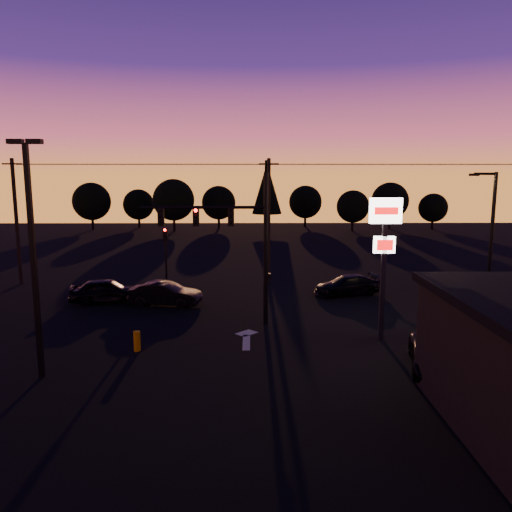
{
  "coord_description": "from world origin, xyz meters",
  "views": [
    {
      "loc": [
        0.72,
        -21.64,
        7.86
      ],
      "look_at": [
        1.0,
        5.0,
        3.5
      ],
      "focal_mm": 35.0,
      "sensor_mm": 36.0,
      "label": 1
    }
  ],
  "objects": [
    {
      "name": "tree_8",
      "position": [
        27.0,
        50.0,
        3.12
      ],
      "size": [
        4.12,
        4.12,
        5.19
      ],
      "color": "black",
      "rests_on": "ground"
    },
    {
      "name": "bollard",
      "position": [
        -4.42,
        -0.07,
        0.46
      ],
      "size": [
        0.3,
        0.3,
        0.91
      ],
      "primitive_type": "cylinder",
      "color": "#CC8300",
      "rests_on": "ground"
    },
    {
      "name": "utility_pole_1",
      "position": [
        2.0,
        14.0,
        4.59
      ],
      "size": [
        1.4,
        0.26,
        9.0
      ],
      "color": "black",
      "rests_on": "ground"
    },
    {
      "name": "secondary_signal",
      "position": [
        -5.0,
        11.49,
        2.86
      ],
      "size": [
        0.3,
        0.31,
        4.35
      ],
      "color": "black",
      "rests_on": "ground"
    },
    {
      "name": "streetlight",
      "position": [
        13.91,
        5.5,
        4.42
      ],
      "size": [
        1.55,
        0.35,
        8.0
      ],
      "color": "black",
      "rests_on": "ground"
    },
    {
      "name": "suv_parked",
      "position": [
        8.3,
        -2.54,
        0.65
      ],
      "size": [
        3.24,
        5.05,
        1.29
      ],
      "primitive_type": "imported",
      "rotation": [
        0.0,
        0.0,
        -0.25
      ],
      "color": "black",
      "rests_on": "ground"
    },
    {
      "name": "tree_7",
      "position": [
        21.0,
        51.0,
        4.06
      ],
      "size": [
        5.36,
        5.36,
        6.74
      ],
      "color": "black",
      "rests_on": "ground"
    },
    {
      "name": "tree_0",
      "position": [
        -22.0,
        50.0,
        4.06
      ],
      "size": [
        5.36,
        5.36,
        6.74
      ],
      "color": "black",
      "rests_on": "ground"
    },
    {
      "name": "utility_pole_0",
      "position": [
        -16.0,
        14.0,
        4.59
      ],
      "size": [
        1.4,
        0.26,
        9.0
      ],
      "color": "black",
      "rests_on": "ground"
    },
    {
      "name": "ground",
      "position": [
        0.0,
        0.0,
        0.0
      ],
      "size": [
        120.0,
        120.0,
        0.0
      ],
      "primitive_type": "plane",
      "color": "black",
      "rests_on": "ground"
    },
    {
      "name": "power_wires",
      "position": [
        2.0,
        14.0,
        8.57
      ],
      "size": [
        36.0,
        1.22,
        0.07
      ],
      "color": "black",
      "rests_on": "ground"
    },
    {
      "name": "car_right",
      "position": [
        7.08,
        10.43,
        0.65
      ],
      "size": [
        4.79,
        2.97,
        1.3
      ],
      "primitive_type": "imported",
      "rotation": [
        0.0,
        0.0,
        -1.29
      ],
      "color": "black",
      "rests_on": "ground"
    },
    {
      "name": "lane_arrow",
      "position": [
        0.5,
        1.67,
        0.01
      ],
      "size": [
        1.2,
        3.1,
        0.01
      ],
      "color": "beige",
      "rests_on": "ground"
    },
    {
      "name": "tree_1",
      "position": [
        -16.0,
        53.0,
        3.43
      ],
      "size": [
        4.54,
        4.54,
        5.71
      ],
      "color": "black",
      "rests_on": "ground"
    },
    {
      "name": "tree_6",
      "position": [
        15.0,
        48.0,
        3.43
      ],
      "size": [
        4.54,
        4.54,
        5.71
      ],
      "color": "black",
      "rests_on": "ground"
    },
    {
      "name": "car_mid",
      "position": [
        -4.48,
        7.87,
        0.72
      ],
      "size": [
        4.56,
        2.3,
        1.43
      ],
      "primitive_type": "imported",
      "rotation": [
        0.0,
        0.0,
        1.38
      ],
      "color": "black",
      "rests_on": "ground"
    },
    {
      "name": "tree_5",
      "position": [
        9.0,
        54.0,
        3.75
      ],
      "size": [
        4.95,
        4.95,
        6.22
      ],
      "color": "black",
      "rests_on": "ground"
    },
    {
      "name": "traffic_signal_mast",
      "position": [
        -0.1,
        3.99,
        4.94
      ],
      "size": [
        6.79,
        0.52,
        8.58
      ],
      "color": "black",
      "rests_on": "ground"
    },
    {
      "name": "tree_3",
      "position": [
        -4.0,
        52.0,
        3.75
      ],
      "size": [
        4.95,
        4.95,
        6.22
      ],
      "color": "black",
      "rests_on": "ground"
    },
    {
      "name": "pylon_sign",
      "position": [
        7.0,
        1.5,
        4.91
      ],
      "size": [
        1.5,
        0.28,
        6.8
      ],
      "color": "black",
      "rests_on": "ground"
    },
    {
      "name": "tree_2",
      "position": [
        -10.0,
        48.0,
        4.37
      ],
      "size": [
        5.77,
        5.78,
        7.26
      ],
      "color": "black",
      "rests_on": "ground"
    },
    {
      "name": "tree_4",
      "position": [
        3.0,
        49.0,
        5.93
      ],
      "size": [
        4.18,
        4.18,
        9.5
      ],
      "color": "black",
      "rests_on": "ground"
    },
    {
      "name": "car_left",
      "position": [
        -8.21,
        8.55,
        0.76
      ],
      "size": [
        4.67,
        2.45,
        1.51
      ],
      "primitive_type": "imported",
      "rotation": [
        0.0,
        0.0,
        1.73
      ],
      "color": "black",
      "rests_on": "ground"
    },
    {
      "name": "parking_lot_light",
      "position": [
        -7.5,
        -3.0,
        5.27
      ],
      "size": [
        1.25,
        0.3,
        9.14
      ],
      "color": "black",
      "rests_on": "ground"
    }
  ]
}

